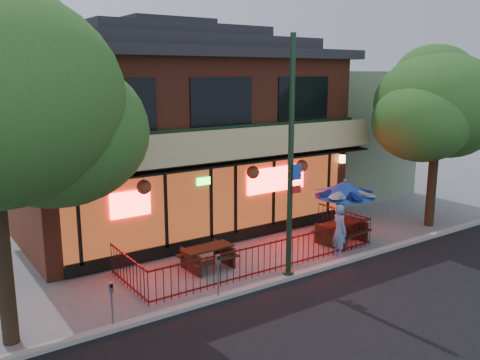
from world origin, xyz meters
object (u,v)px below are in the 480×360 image
at_px(street_light, 290,173).
at_px(parking_meter_near, 218,269).
at_px(picnic_table_left, 208,254).
at_px(pedestrian, 339,231).
at_px(picnic_table_right, 342,229).
at_px(patio_umbrella, 345,189).
at_px(street_tree_right, 437,99).
at_px(parking_meter_far, 111,298).

height_order(street_light, parking_meter_near, street_light).
relative_size(picnic_table_left, pedestrian, 0.92).
relative_size(picnic_table_right, patio_umbrella, 0.82).
bearing_deg(picnic_table_right, street_tree_right, -4.98).
bearing_deg(street_light, picnic_table_right, 20.93).
distance_m(street_tree_right, patio_umbrella, 5.47).
bearing_deg(parking_meter_far, parking_meter_near, -1.58).
distance_m(street_tree_right, parking_meter_far, 14.10).
bearing_deg(pedestrian, street_tree_right, -72.97).
bearing_deg(picnic_table_left, street_light, -52.49).
height_order(picnic_table_right, parking_meter_near, parking_meter_near).
bearing_deg(picnic_table_left, parking_meter_near, -113.99).
height_order(picnic_table_left, picnic_table_right, picnic_table_right).
height_order(street_light, parking_meter_far, street_light).
distance_m(picnic_table_right, parking_meter_far, 9.10).
distance_m(street_tree_right, picnic_table_left, 10.65).
bearing_deg(picnic_table_left, patio_umbrella, -10.01).
bearing_deg(pedestrian, parking_meter_near, 107.23).
xyz_separation_m(picnic_table_left, parking_meter_far, (-3.83, -2.02, 0.34)).
bearing_deg(street_light, parking_meter_near, -178.22).
height_order(patio_umbrella, parking_meter_near, patio_umbrella).
height_order(patio_umbrella, pedestrian, patio_umbrella).
xyz_separation_m(patio_umbrella, parking_meter_far, (-8.81, -1.15, -1.25)).
height_order(street_light, pedestrian, street_light).
distance_m(picnic_table_left, pedestrian, 4.39).
xyz_separation_m(patio_umbrella, parking_meter_near, (-5.91, -1.23, -1.18)).
xyz_separation_m(street_tree_right, parking_meter_near, (-10.53, -1.07, -4.10)).
bearing_deg(parking_meter_near, street_tree_right, 5.78).
distance_m(street_tree_right, pedestrian, 6.89).
bearing_deg(parking_meter_near, picnic_table_right, 13.42).
relative_size(street_tree_right, picnic_table_right, 3.58).
bearing_deg(parking_meter_near, parking_meter_far, 178.42).
bearing_deg(picnic_table_right, parking_meter_near, -166.58).
relative_size(street_tree_right, patio_umbrella, 2.95).
height_order(pedestrian, parking_meter_near, pedestrian).
bearing_deg(street_tree_right, street_light, -172.99).
xyz_separation_m(picnic_table_left, picnic_table_right, (5.15, -0.65, 0.05)).
distance_m(picnic_table_left, parking_meter_near, 2.34).
xyz_separation_m(street_tree_right, patio_umbrella, (-4.62, 0.16, -2.92)).
relative_size(picnic_table_left, patio_umbrella, 0.69).
height_order(picnic_table_right, patio_umbrella, patio_umbrella).
height_order(picnic_table_left, parking_meter_near, parking_meter_near).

